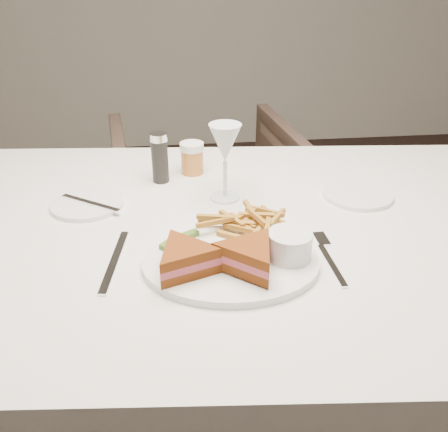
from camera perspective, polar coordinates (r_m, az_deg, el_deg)
table at (r=1.26m, az=-0.27°, el=-16.09°), size 1.46×1.04×0.75m
chair_far at (r=2.02m, az=-1.98°, el=2.11°), size 0.78×0.74×0.72m
table_setting at (r=0.98m, az=0.26°, el=-0.57°), size 0.78×0.65×0.18m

